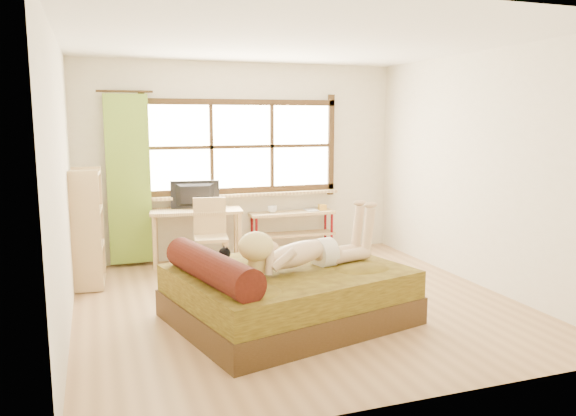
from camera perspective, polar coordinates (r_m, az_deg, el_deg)
name	(u,v)px	position (r m, az deg, el deg)	size (l,w,h in m)	color
floor	(297,302)	(6.06, 0.89, -9.57)	(4.50, 4.50, 0.00)	#9E754C
ceiling	(297,41)	(5.79, 0.96, 16.63)	(4.50, 4.50, 0.00)	white
wall_back	(242,161)	(7.92, -4.70, 4.79)	(4.50, 4.50, 0.00)	silver
wall_front	(415,210)	(3.76, 12.78, -0.17)	(4.50, 4.50, 0.00)	silver
wall_left	(62,185)	(5.43, -21.99, 2.19)	(4.50, 4.50, 0.00)	silver
wall_right	(479,170)	(6.88, 18.86, 3.68)	(4.50, 4.50, 0.00)	silver
window	(242,150)	(7.88, -4.66, 5.93)	(2.80, 0.16, 1.46)	#FFEDBF
curtain	(129,180)	(7.58, -15.88, 2.76)	(0.55, 0.10, 2.20)	#5C8825
bed	(284,292)	(5.47, -0.42, -8.58)	(2.42, 2.11, 0.79)	#30210E
woman	(305,236)	(5.36, 1.73, -2.88)	(1.45, 0.41, 0.62)	tan
kitten	(212,259)	(5.30, -7.71, -5.15)	(0.31, 0.12, 0.25)	black
desk	(196,217)	(7.56, -9.29, -0.87)	(1.26, 0.71, 0.75)	tan
monitor	(195,195)	(7.57, -9.41, 1.31)	(0.64, 0.08, 0.37)	black
chair	(210,231)	(7.25, -7.89, -2.29)	(0.47, 0.47, 0.93)	tan
pipe_shelf	(293,223)	(8.07, 0.51, -1.53)	(1.24, 0.32, 0.70)	tan
cup	(272,209)	(7.93, -1.61, -0.14)	(0.13, 0.13, 0.10)	gray
book	(305,210)	(8.10, 1.76, -0.25)	(0.17, 0.24, 0.02)	gray
bookshelf	(87,228)	(6.87, -19.74, -1.91)	(0.37, 0.61, 1.36)	tan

